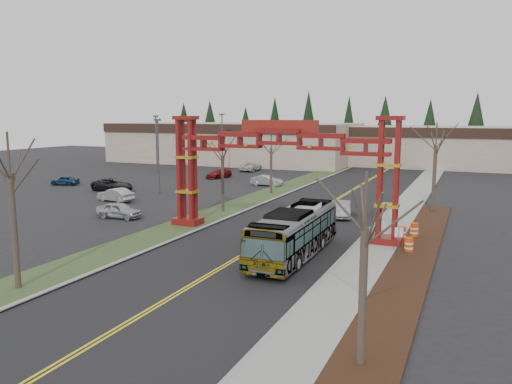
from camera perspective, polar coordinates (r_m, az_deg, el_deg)
The scene contains 34 objects.
ground at distance 23.00m, azimuth -14.39°, elevation -14.31°, with size 200.00×200.00×0.00m, color black.
road at distance 44.50m, azimuth 5.84°, elevation -2.87°, with size 12.00×110.00×0.02m, color black.
lane_line_left at distance 44.53m, azimuth 5.70°, elevation -2.84°, with size 0.12×100.00×0.01m, color yellow.
lane_line_right at distance 44.46m, azimuth 5.99°, elevation -2.86°, with size 0.12×100.00×0.01m, color yellow.
curb_right at distance 43.04m, azimuth 13.67°, elevation -3.38°, with size 0.30×110.00×0.15m, color #969792.
sidewalk_right at distance 42.83m, azimuth 15.58°, elevation -3.51°, with size 2.60×110.00×0.14m, color gray.
landscape_strip at distance 28.12m, azimuth 16.41°, elevation -9.97°, with size 2.60×50.00×0.12m, color black.
grass_median at distance 47.50m, azimuth -3.38°, elevation -2.06°, with size 4.00×110.00×0.08m, color #374C26.
curb_left at distance 46.70m, azimuth -1.36°, elevation -2.20°, with size 0.30×110.00×0.15m, color #969792.
gateway_arch at distance 37.11m, azimuth 2.64°, elevation 4.19°, with size 18.20×1.60×8.90m.
retail_building_west at distance 98.65m, azimuth -2.35°, elevation 5.69°, with size 46.00×22.30×7.50m.
retail_building_east at distance 96.68m, azimuth 21.82°, elevation 4.87°, with size 38.00×20.30×7.00m.
conifer_treeline at distance 109.33m, azimuth 17.00°, elevation 7.04°, with size 116.10×5.60×13.00m.
transit_bus at distance 31.83m, azimuth 4.44°, elevation -4.66°, with size 2.60×11.13×3.10m, color #ADB1B5.
silver_sedan at distance 44.87m, azimuth 9.75°, elevation -1.94°, with size 1.50×4.31×1.42m, color #A5A8AD.
parked_car_near_a at distance 45.39m, azimuth -15.36°, elevation -2.03°, with size 1.64×4.08×1.39m, color #B8B9C1.
parked_car_near_b at distance 54.25m, azimuth -15.76°, elevation -0.32°, with size 1.50×4.29×1.41m, color #BEBEBE.
parked_car_near_c at distance 61.75m, azimuth -16.11°, elevation 0.78°, with size 2.54×5.50×1.53m, color black.
parked_car_mid_a at distance 72.32m, azimuth -4.27°, elevation 2.11°, with size 1.80×4.42×1.28m, color maroon.
parked_car_mid_b at distance 69.31m, azimuth -21.00°, elevation 1.25°, with size 1.45×3.60×1.23m, color navy.
parked_car_far_a at distance 64.11m, azimuth 1.25°, elevation 1.31°, with size 1.41×4.06×1.34m, color #ACAFB4.
parked_car_far_b at distance 81.42m, azimuth -0.60°, elevation 2.92°, with size 2.39×5.19×1.44m, color white.
bare_tree_median_near at distance 27.91m, azimuth -26.30°, elevation 1.85°, with size 3.14×3.14×8.12m.
bare_tree_median_mid at distance 46.16m, azimuth -3.86°, elevation 4.08°, with size 2.91×2.91×7.15m.
bare_tree_median_far at distance 57.01m, azimuth 1.74°, elevation 4.97°, with size 2.96×2.96×7.19m.
bare_tree_right_near at distance 17.62m, azimuth 12.34°, elevation -4.06°, with size 2.94×2.94×7.03m.
bare_tree_right_far at distance 48.65m, azimuth 19.87°, elevation 4.87°, with size 3.33×3.33×8.32m.
light_pole_near at distance 58.20m, azimuth -11.12°, elevation 4.65°, with size 0.74×0.37×8.57m.
light_pole_mid at distance 79.33m, azimuth -11.32°, elevation 5.85°, with size 0.78×0.39×8.99m.
light_pole_far at distance 82.64m, azimuth -3.90°, elevation 6.22°, with size 0.80×0.40×9.28m.
street_sign at distance 31.72m, azimuth 15.99°, elevation -5.01°, with size 0.48×0.17×2.17m.
barrel_south at distance 34.23m, azimuth 17.08°, elevation -5.85°, with size 0.56×0.56×1.04m.
barrel_mid at distance 37.31m, azimuth 16.36°, elevation -4.62°, with size 0.57×0.57×1.05m.
barrel_north at distance 38.61m, azimuth 17.62°, elevation -4.20°, with size 0.59×0.59×1.09m.
Camera 1 is at (13.32, -16.52, 8.88)m, focal length 35.00 mm.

